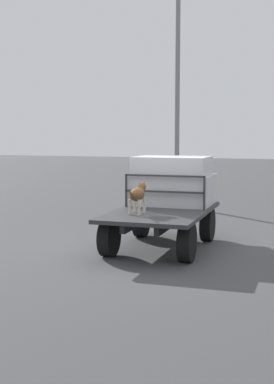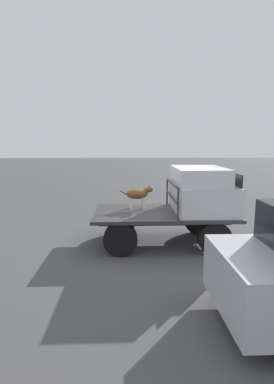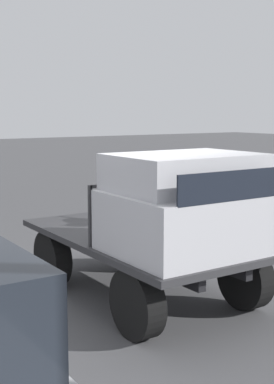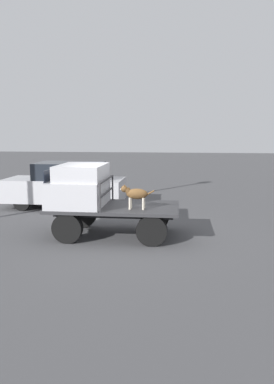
{
  "view_description": "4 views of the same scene",
  "coord_description": "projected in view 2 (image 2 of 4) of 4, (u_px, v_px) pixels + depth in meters",
  "views": [
    {
      "loc": [
        -10.89,
        -2.99,
        2.47
      ],
      "look_at": [
        -0.65,
        0.34,
        1.27
      ],
      "focal_mm": 50.0,
      "sensor_mm": 36.0,
      "label": 1
    },
    {
      "loc": [
        -0.94,
        -7.26,
        2.56
      ],
      "look_at": [
        -0.65,
        0.34,
        1.27
      ],
      "focal_mm": 28.0,
      "sensor_mm": 36.0,
      "label": 2
    },
    {
      "loc": [
        5.6,
        -3.78,
        2.4
      ],
      "look_at": [
        -0.65,
        0.34,
        1.27
      ],
      "focal_mm": 50.0,
      "sensor_mm": 36.0,
      "label": 3
    },
    {
      "loc": [
        -1.74,
        9.73,
        2.81
      ],
      "look_at": [
        -0.65,
        0.34,
        1.27
      ],
      "focal_mm": 35.0,
      "sensor_mm": 36.0,
      "label": 4
    }
  ],
  "objects": [
    {
      "name": "ground_plane",
      "position": [
        163.0,
        243.0,
        7.62
      ],
      "size": [
        80.0,
        80.0,
        0.0
      ],
      "primitive_type": "plane",
      "color": "#474749"
    },
    {
      "name": "truck_headboard",
      "position": [
        172.0,
        192.0,
        7.4
      ],
      "size": [
        0.04,
        1.79,
        0.73
      ],
      "color": "#2D2D30",
      "rests_on": "flatbed_truck"
    },
    {
      "name": "truck_cab",
      "position": [
        202.0,
        191.0,
        7.43
      ],
      "size": [
        1.41,
        1.79,
        1.1
      ],
      "color": "#B7B7BC",
      "rests_on": "flatbed_truck"
    },
    {
      "name": "flatbed_truck",
      "position": [
        163.0,
        221.0,
        7.52
      ],
      "size": [
        3.45,
        1.91,
        0.83
      ],
      "color": "black",
      "rests_on": "ground"
    },
    {
      "name": "dog",
      "position": [
        139.0,
        194.0,
        7.73
      ],
      "size": [
        0.9,
        0.27,
        0.64
      ],
      "rotation": [
        0.0,
        0.0,
        -0.3
      ],
      "color": "beige",
      "rests_on": "flatbed_truck"
    }
  ]
}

